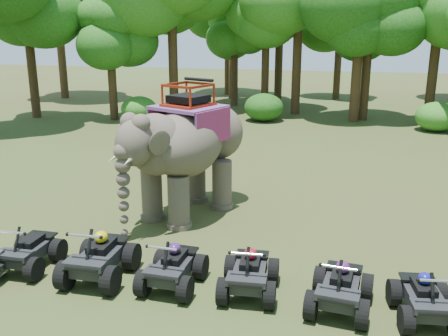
{
  "coord_description": "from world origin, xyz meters",
  "views": [
    {
      "loc": [
        3.05,
        -11.58,
        5.66
      ],
      "look_at": [
        0.0,
        1.2,
        1.9
      ],
      "focal_mm": 40.0,
      "sensor_mm": 36.0,
      "label": 1
    }
  ],
  "objects_px": {
    "atv_5": "(425,293)",
    "atv_4": "(341,282)",
    "elephant": "(187,149)",
    "atv_3": "(249,267)",
    "atv_2": "(173,262)",
    "atv_0": "(28,245)",
    "atv_1": "(99,251)"
  },
  "relations": [
    {
      "from": "atv_3",
      "to": "atv_5",
      "type": "relative_size",
      "value": 1.05
    },
    {
      "from": "atv_5",
      "to": "atv_4",
      "type": "bearing_deg",
      "value": 172.29
    },
    {
      "from": "atv_3",
      "to": "atv_5",
      "type": "height_order",
      "value": "atv_3"
    },
    {
      "from": "elephant",
      "to": "atv_4",
      "type": "bearing_deg",
      "value": -20.55
    },
    {
      "from": "atv_1",
      "to": "elephant",
      "type": "bearing_deg",
      "value": 79.7
    },
    {
      "from": "atv_0",
      "to": "atv_1",
      "type": "relative_size",
      "value": 0.87
    },
    {
      "from": "atv_3",
      "to": "atv_4",
      "type": "relative_size",
      "value": 0.98
    },
    {
      "from": "atv_2",
      "to": "atv_5",
      "type": "bearing_deg",
      "value": 1.32
    },
    {
      "from": "elephant",
      "to": "atv_1",
      "type": "xyz_separation_m",
      "value": [
        -0.73,
        -4.49,
        -1.38
      ]
    },
    {
      "from": "atv_5",
      "to": "atv_2",
      "type": "bearing_deg",
      "value": 171.23
    },
    {
      "from": "atv_5",
      "to": "atv_3",
      "type": "bearing_deg",
      "value": 168.91
    },
    {
      "from": "elephant",
      "to": "atv_3",
      "type": "bearing_deg",
      "value": -34.09
    },
    {
      "from": "atv_2",
      "to": "atv_3",
      "type": "bearing_deg",
      "value": 6.14
    },
    {
      "from": "atv_0",
      "to": "atv_5",
      "type": "height_order",
      "value": "atv_0"
    },
    {
      "from": "atv_0",
      "to": "atv_2",
      "type": "height_order",
      "value": "atv_2"
    },
    {
      "from": "elephant",
      "to": "atv_5",
      "type": "height_order",
      "value": "elephant"
    },
    {
      "from": "atv_1",
      "to": "atv_5",
      "type": "xyz_separation_m",
      "value": [
        7.05,
        -0.05,
        -0.1
      ]
    },
    {
      "from": "atv_3",
      "to": "atv_4",
      "type": "distance_m",
      "value": 1.95
    },
    {
      "from": "atv_1",
      "to": "atv_5",
      "type": "bearing_deg",
      "value": -1.39
    },
    {
      "from": "elephant",
      "to": "atv_5",
      "type": "bearing_deg",
      "value": -12.14
    },
    {
      "from": "atv_1",
      "to": "atv_2",
      "type": "xyz_separation_m",
      "value": [
        1.77,
        0.03,
        -0.07
      ]
    },
    {
      "from": "atv_3",
      "to": "atv_4",
      "type": "xyz_separation_m",
      "value": [
        1.94,
        -0.2,
        0.01
      ]
    },
    {
      "from": "atv_0",
      "to": "elephant",
      "type": "bearing_deg",
      "value": 58.68
    },
    {
      "from": "atv_0",
      "to": "atv_5",
      "type": "xyz_separation_m",
      "value": [
        8.95,
        -0.11,
        -0.01
      ]
    },
    {
      "from": "elephant",
      "to": "atv_4",
      "type": "height_order",
      "value": "elephant"
    },
    {
      "from": "elephant",
      "to": "atv_3",
      "type": "distance_m",
      "value": 5.34
    },
    {
      "from": "elephant",
      "to": "atv_5",
      "type": "xyz_separation_m",
      "value": [
        6.32,
        -4.54,
        -1.47
      ]
    },
    {
      "from": "atv_4",
      "to": "atv_3",
      "type": "bearing_deg",
      "value": -179.76
    },
    {
      "from": "atv_0",
      "to": "atv_4",
      "type": "xyz_separation_m",
      "value": [
        7.32,
        -0.12,
        0.03
      ]
    },
    {
      "from": "atv_2",
      "to": "atv_0",
      "type": "bearing_deg",
      "value": -178.37
    },
    {
      "from": "atv_1",
      "to": "atv_3",
      "type": "bearing_deg",
      "value": 1.48
    },
    {
      "from": "elephant",
      "to": "atv_1",
      "type": "distance_m",
      "value": 4.76
    }
  ]
}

